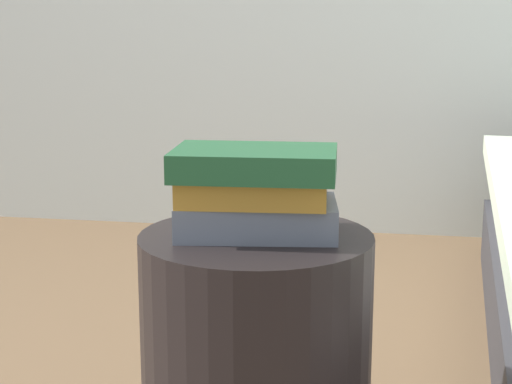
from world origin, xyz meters
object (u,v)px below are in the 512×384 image
book_ochre (254,187)px  book_slate (258,217)px  book_forest (257,163)px  side_table (256,369)px

book_ochre → book_slate: bearing=-14.6°
book_slate → book_forest: bearing=-92.9°
side_table → book_ochre: size_ratio=1.98×
book_ochre → book_forest: bearing=-73.6°
book_forest → book_slate: bearing=91.2°
side_table → book_ochre: 0.34m
side_table → book_slate: bearing=83.3°
book_forest → side_table: bearing=100.7°
side_table → book_slate: size_ratio=1.82×
side_table → book_slate: book_slate is taller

